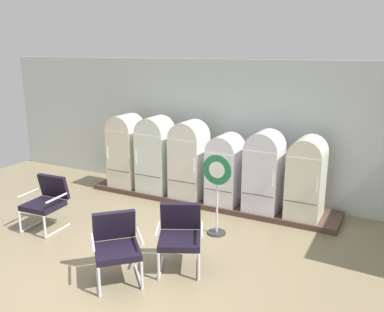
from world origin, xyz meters
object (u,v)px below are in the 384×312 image
object	(u,v)px
sign_stand	(217,194)
armchair_center	(116,244)
refrigerator_1	(155,152)
refrigerator_4	(264,169)
refrigerator_0	(126,148)
refrigerator_3	(225,167)
refrigerator_2	(189,157)
armchair_left	(47,200)
armchair_right	(180,234)
refrigerator_5	(306,175)

from	to	relation	value
sign_stand	armchair_center	bearing A→B (deg)	-108.63
armchair_center	refrigerator_1	bearing A→B (deg)	113.14
sign_stand	refrigerator_4	bearing A→B (deg)	70.50
refrigerator_0	sign_stand	size ratio (longest dim) A/B	1.13
refrigerator_3	refrigerator_1	bearing A→B (deg)	-179.21
refrigerator_4	refrigerator_2	bearing A→B (deg)	179.96
refrigerator_1	refrigerator_3	distance (m)	1.63
refrigerator_0	refrigerator_4	size ratio (longest dim) A/B	1.05
refrigerator_3	armchair_left	bearing A→B (deg)	-135.64
armchair_center	sign_stand	xyz separation A→B (m)	(0.65, 1.93, 0.21)
armchair_right	refrigerator_4	bearing A→B (deg)	79.44
refrigerator_4	armchair_right	distance (m)	2.54
refrigerator_4	armchair_center	bearing A→B (deg)	-108.96
armchair_right	armchair_left	bearing A→B (deg)	177.72
armchair_center	sign_stand	distance (m)	2.05
refrigerator_2	refrigerator_5	bearing A→B (deg)	0.71
refrigerator_4	refrigerator_5	xyz separation A→B (m)	(0.79, 0.03, -0.02)
armchair_center	armchair_right	bearing A→B (deg)	47.67
refrigerator_2	refrigerator_3	bearing A→B (deg)	1.12
refrigerator_2	armchair_right	size ratio (longest dim) A/B	1.71
armchair_right	refrigerator_1	bearing A→B (deg)	128.63
refrigerator_5	armchair_center	distance (m)	3.70
armchair_left	sign_stand	world-z (taller)	sign_stand
refrigerator_4	armchair_left	distance (m)	4.01
refrigerator_3	armchair_left	world-z (taller)	refrigerator_3
refrigerator_4	armchair_left	bearing A→B (deg)	-143.89
refrigerator_5	armchair_right	bearing A→B (deg)	-116.60
refrigerator_0	armchair_left	world-z (taller)	refrigerator_0
refrigerator_3	refrigerator_5	size ratio (longest dim) A/B	0.93
refrigerator_0	refrigerator_5	bearing A→B (deg)	0.34
refrigerator_5	armchair_left	world-z (taller)	refrigerator_5
armchair_center	refrigerator_4	bearing A→B (deg)	71.04
refrigerator_1	refrigerator_4	distance (m)	2.42
refrigerator_2	armchair_center	size ratio (longest dim) A/B	1.71
refrigerator_0	refrigerator_4	xyz separation A→B (m)	(3.20, -0.01, -0.04)
armchair_right	armchair_center	xyz separation A→B (m)	(-0.62, -0.68, 0.00)
armchair_right	sign_stand	distance (m)	1.27
refrigerator_0	refrigerator_1	xyz separation A→B (m)	(0.78, -0.01, 0.01)
armchair_right	sign_stand	world-z (taller)	sign_stand
refrigerator_4	armchair_center	size ratio (longest dim) A/B	1.65
refrigerator_0	armchair_right	xyz separation A→B (m)	(2.74, -2.47, -0.44)
armchair_left	sign_stand	size ratio (longest dim) A/B	0.66
refrigerator_0	refrigerator_3	bearing A→B (deg)	0.23
refrigerator_4	armchair_center	distance (m)	3.35
refrigerator_2	armchair_center	distance (m)	3.22
refrigerator_2	armchair_center	world-z (taller)	refrigerator_2
armchair_left	sign_stand	distance (m)	3.02
refrigerator_4	armchair_right	xyz separation A→B (m)	(-0.46, -2.46, -0.40)
refrigerator_4	sign_stand	world-z (taller)	refrigerator_4
refrigerator_1	refrigerator_3	bearing A→B (deg)	0.79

